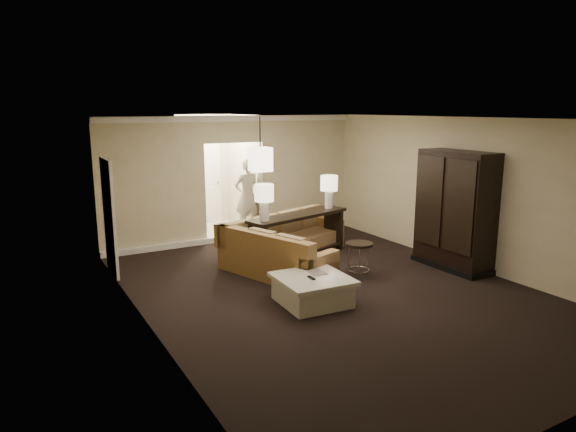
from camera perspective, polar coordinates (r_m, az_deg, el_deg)
ground at (r=8.53m, az=5.29°, el=-8.45°), size 8.00×8.00×0.00m
wall_back at (r=11.61m, az=-5.94°, el=4.14°), size 6.00×0.04×2.80m
wall_left at (r=6.91m, az=-15.36°, el=-1.59°), size 0.04×8.00×2.80m
wall_right at (r=10.16m, az=19.49°, el=2.39°), size 0.04×8.00×2.80m
ceiling at (r=8.00m, az=5.68°, el=10.70°), size 6.00×8.00×0.02m
crown_molding at (r=11.46m, az=-5.99°, el=10.71°), size 6.00×0.10×0.12m
baseboard at (r=11.82m, az=-5.71°, el=-2.34°), size 6.00×0.10×0.12m
side_door at (r=9.67m, az=-19.24°, el=-0.16°), size 0.05×0.90×2.10m
foyer at (r=12.85m, az=-8.36°, el=4.38°), size 1.44×2.02×2.80m
sectional_sofa at (r=9.92m, az=-0.26°, el=-3.40°), size 3.01×2.99×0.86m
coffee_table at (r=7.99m, az=2.74°, el=-8.17°), size 1.12×1.12×0.45m
console_table at (r=10.27m, az=1.16°, el=-1.75°), size 2.38×1.07×0.90m
armoire at (r=10.01m, az=18.04°, el=0.34°), size 0.65×1.53×2.20m
drink_table at (r=9.27m, az=7.89°, el=-4.01°), size 0.49×0.49×0.61m
table_lamp_left at (r=9.50m, az=-2.66°, el=2.18°), size 0.36×0.36×0.69m
table_lamp_right at (r=10.75m, az=4.59°, el=3.30°), size 0.36×0.36×0.69m
pendant_light at (r=10.37m, az=-3.09°, el=6.33°), size 0.38×0.38×1.09m
person at (r=12.12m, az=-4.57°, el=2.64°), size 0.77×0.54×2.03m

